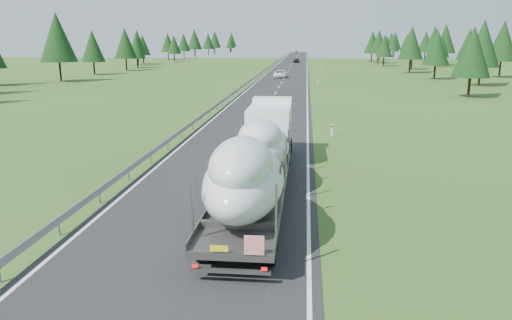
# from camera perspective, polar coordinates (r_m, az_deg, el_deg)

# --- Properties ---
(road_surface) EXTENTS (10.00, 400.00, 0.02)m
(road_surface) POSITION_cam_1_polar(r_m,az_deg,el_deg) (110.10, 3.43, 9.64)
(road_surface) COLOR black
(road_surface) RESTS_ON ground
(guardrail) EXTENTS (0.10, 400.00, 0.76)m
(guardrail) POSITION_cam_1_polar(r_m,az_deg,el_deg) (110.34, 0.64, 9.98)
(guardrail) COLOR slate
(guardrail) RESTS_ON ground
(marker_posts) EXTENTS (0.13, 350.08, 1.00)m
(marker_posts) POSITION_cam_1_polar(r_m,az_deg,el_deg) (164.92, 6.52, 11.08)
(marker_posts) COLOR silver
(marker_posts) RESTS_ON ground
(highway_sign) EXTENTS (0.08, 0.90, 2.60)m
(highway_sign) POSITION_cam_1_polar(r_m,az_deg,el_deg) (89.98, 7.58, 9.82)
(highway_sign) COLOR slate
(highway_sign) RESTS_ON ground
(tree_line_right) EXTENTS (27.81, 336.70, 12.60)m
(tree_line_right) POSITION_cam_1_polar(r_m,az_deg,el_deg) (136.37, 21.44, 12.39)
(tree_line_right) COLOR black
(tree_line_right) RESTS_ON ground
(tree_line_left) EXTENTS (14.77, 336.61, 12.50)m
(tree_line_left) POSITION_cam_1_polar(r_m,az_deg,el_deg) (155.46, -12.51, 13.07)
(tree_line_left) COLOR black
(tree_line_left) RESTS_ON ground
(boat_truck) EXTENTS (3.04, 20.24, 4.17)m
(boat_truck) POSITION_cam_1_polar(r_m,az_deg,el_deg) (24.24, 0.22, 0.82)
(boat_truck) COLOR white
(boat_truck) RESTS_ON ground
(distant_van) EXTENTS (2.54, 5.43, 1.50)m
(distant_van) POSITION_cam_1_polar(r_m,az_deg,el_deg) (102.88, 2.77, 9.79)
(distant_van) COLOR white
(distant_van) RESTS_ON ground
(distant_car_dark) EXTENTS (2.30, 4.75, 1.56)m
(distant_car_dark) POSITION_cam_1_polar(r_m,az_deg,el_deg) (170.74, 4.63, 11.29)
(distant_car_dark) COLOR black
(distant_car_dark) RESTS_ON ground
(distant_car_blue) EXTENTS (1.52, 4.08, 1.33)m
(distant_car_blue) POSITION_cam_1_polar(r_m,az_deg,el_deg) (286.89, 4.69, 12.19)
(distant_car_blue) COLOR navy
(distant_car_blue) RESTS_ON ground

